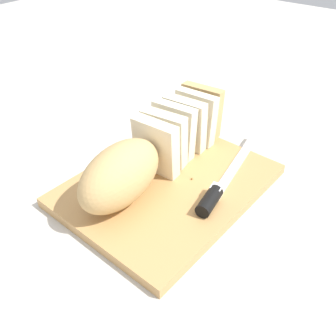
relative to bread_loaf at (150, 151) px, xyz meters
name	(u,v)px	position (x,y,z in m)	size (l,w,h in m)	color
ground_plane	(168,189)	(0.00, -0.04, -0.07)	(3.00, 3.00, 0.00)	beige
cutting_board	(168,185)	(0.00, -0.04, -0.06)	(0.37, 0.29, 0.02)	tan
bread_loaf	(150,151)	(0.00, 0.00, 0.00)	(0.38, 0.12, 0.11)	tan
bread_knife	(217,190)	(0.03, -0.13, -0.04)	(0.30, 0.07, 0.03)	silver
crumb_near_knife	(145,167)	(0.01, 0.02, -0.05)	(0.01, 0.01, 0.01)	#A8753D
crumb_near_loaf	(192,179)	(0.04, -0.07, -0.05)	(0.00, 0.00, 0.00)	#A8753D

